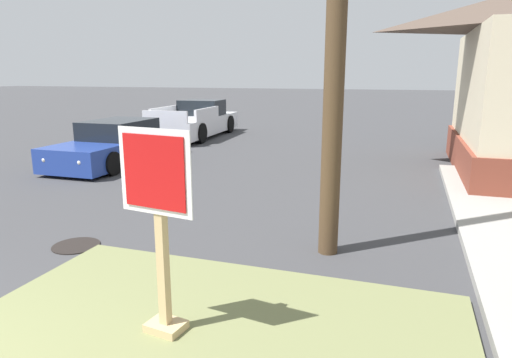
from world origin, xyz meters
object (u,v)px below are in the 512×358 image
at_px(stop_sign, 160,236).
at_px(parked_sedan_blue, 116,145).
at_px(pickup_truck_white, 196,122).
at_px(manhole_cover, 76,246).

relative_size(stop_sign, parked_sedan_blue, 0.44).
height_order(stop_sign, pickup_truck_white, stop_sign).
xyz_separation_m(manhole_cover, parked_sedan_blue, (-3.35, 5.79, 0.53)).
bearing_deg(manhole_cover, pickup_truck_white, 107.57).
bearing_deg(stop_sign, manhole_cover, 145.48).
xyz_separation_m(stop_sign, parked_sedan_blue, (-5.87, 7.52, -0.53)).
distance_m(manhole_cover, pickup_truck_white, 12.46).
relative_size(parked_sedan_blue, pickup_truck_white, 0.80).
relative_size(manhole_cover, parked_sedan_blue, 0.15).
bearing_deg(parked_sedan_blue, pickup_truck_white, 93.79).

